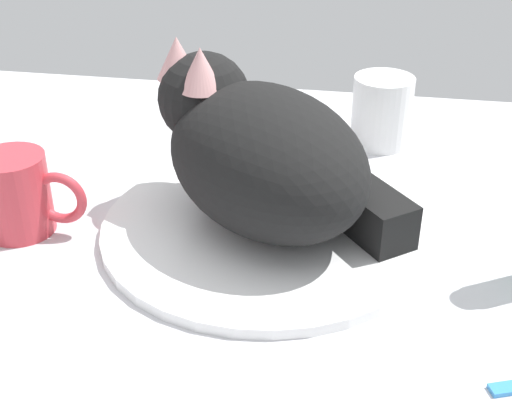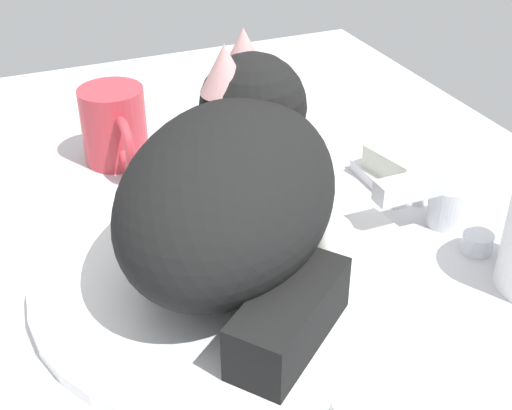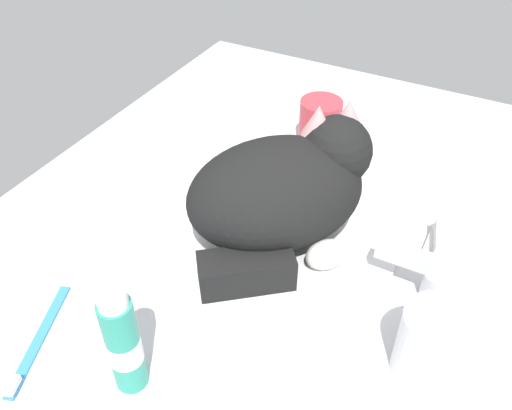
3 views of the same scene
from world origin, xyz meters
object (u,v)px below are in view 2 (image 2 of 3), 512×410
object	(u,v)px
faucet	(438,203)
soap_bar	(399,162)
cat	(235,185)
coffee_mug	(115,126)

from	to	relation	value
faucet	soap_bar	size ratio (longest dim) A/B	1.97
cat	faucet	bearing A→B (deg)	87.61
faucet	coffee_mug	xyz separation A→B (cm)	(-24.65, -24.80, 1.58)
faucet	soap_bar	distance (cm)	8.49
faucet	cat	world-z (taller)	cat
cat	soap_bar	distance (cm)	23.36
coffee_mug	soap_bar	bearing A→B (deg)	57.98
faucet	cat	size ratio (longest dim) A/B	0.42
faucet	soap_bar	world-z (taller)	faucet
cat	soap_bar	size ratio (longest dim) A/B	4.66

